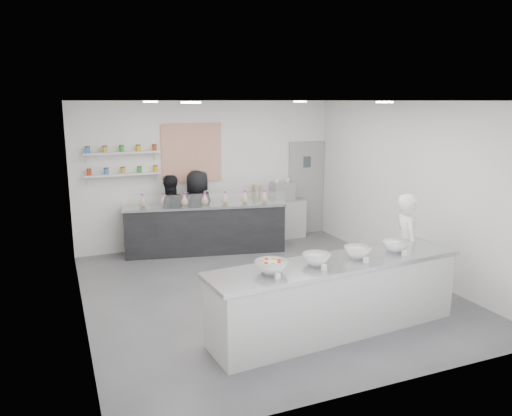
{
  "coord_description": "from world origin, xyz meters",
  "views": [
    {
      "loc": [
        -2.99,
        -6.95,
        3.01
      ],
      "look_at": [
        0.02,
        0.4,
        1.29
      ],
      "focal_mm": 35.0,
      "sensor_mm": 36.0,
      "label": 1
    }
  ],
  "objects_px": {
    "back_bar": "(206,229)",
    "espresso_ledge": "(279,219)",
    "espresso_machine": "(282,191)",
    "woman_prep": "(407,247)",
    "staff_right": "(198,210)",
    "prep_counter": "(336,296)",
    "staff_left": "(170,215)"
  },
  "relations": [
    {
      "from": "prep_counter",
      "to": "espresso_ledge",
      "type": "distance_m",
      "value": 4.6
    },
    {
      "from": "woman_prep",
      "to": "staff_left",
      "type": "height_order",
      "value": "woman_prep"
    },
    {
      "from": "prep_counter",
      "to": "espresso_machine",
      "type": "distance_m",
      "value": 4.65
    },
    {
      "from": "back_bar",
      "to": "espresso_ledge",
      "type": "bearing_deg",
      "value": 24.57
    },
    {
      "from": "prep_counter",
      "to": "espresso_machine",
      "type": "bearing_deg",
      "value": 68.95
    },
    {
      "from": "espresso_machine",
      "to": "woman_prep",
      "type": "bearing_deg",
      "value": -85.53
    },
    {
      "from": "woman_prep",
      "to": "staff_left",
      "type": "bearing_deg",
      "value": 57.61
    },
    {
      "from": "prep_counter",
      "to": "staff_left",
      "type": "distance_m",
      "value": 4.45
    },
    {
      "from": "woman_prep",
      "to": "staff_right",
      "type": "relative_size",
      "value": 1.0
    },
    {
      "from": "espresso_ledge",
      "to": "espresso_machine",
      "type": "bearing_deg",
      "value": 0.0
    },
    {
      "from": "espresso_ledge",
      "to": "staff_right",
      "type": "relative_size",
      "value": 0.71
    },
    {
      "from": "espresso_machine",
      "to": "woman_prep",
      "type": "height_order",
      "value": "woman_prep"
    },
    {
      "from": "staff_right",
      "to": "espresso_machine",
      "type": "bearing_deg",
      "value": 163.74
    },
    {
      "from": "back_bar",
      "to": "espresso_ledge",
      "type": "relative_size",
      "value": 2.71
    },
    {
      "from": "back_bar",
      "to": "staff_right",
      "type": "relative_size",
      "value": 1.93
    },
    {
      "from": "staff_right",
      "to": "espresso_ledge",
      "type": "bearing_deg",
      "value": 163.91
    },
    {
      "from": "prep_counter",
      "to": "staff_right",
      "type": "height_order",
      "value": "staff_right"
    },
    {
      "from": "back_bar",
      "to": "espresso_machine",
      "type": "height_order",
      "value": "espresso_machine"
    },
    {
      "from": "espresso_machine",
      "to": "staff_right",
      "type": "distance_m",
      "value": 1.98
    },
    {
      "from": "espresso_ledge",
      "to": "woman_prep",
      "type": "xyz_separation_m",
      "value": [
        0.36,
        -3.83,
        0.38
      ]
    },
    {
      "from": "back_bar",
      "to": "espresso_machine",
      "type": "xyz_separation_m",
      "value": [
        1.89,
        0.42,
        0.57
      ]
    },
    {
      "from": "back_bar",
      "to": "espresso_ledge",
      "type": "xyz_separation_m",
      "value": [
        1.82,
        0.42,
        -0.06
      ]
    },
    {
      "from": "back_bar",
      "to": "woman_prep",
      "type": "relative_size",
      "value": 1.94
    },
    {
      "from": "espresso_ledge",
      "to": "staff_right",
      "type": "height_order",
      "value": "staff_right"
    },
    {
      "from": "espresso_ledge",
      "to": "staff_left",
      "type": "bearing_deg",
      "value": -176.02
    },
    {
      "from": "back_bar",
      "to": "espresso_machine",
      "type": "relative_size",
      "value": 6.5
    },
    {
      "from": "prep_counter",
      "to": "staff_right",
      "type": "xyz_separation_m",
      "value": [
        -0.66,
        4.26,
        0.34
      ]
    },
    {
      "from": "espresso_machine",
      "to": "staff_right",
      "type": "height_order",
      "value": "staff_right"
    },
    {
      "from": "espresso_ledge",
      "to": "staff_right",
      "type": "xyz_separation_m",
      "value": [
        -1.9,
        -0.17,
        0.39
      ]
    },
    {
      "from": "prep_counter",
      "to": "staff_right",
      "type": "distance_m",
      "value": 4.32
    },
    {
      "from": "woman_prep",
      "to": "staff_left",
      "type": "xyz_separation_m",
      "value": [
        -2.84,
        3.66,
        -0.03
      ]
    },
    {
      "from": "staff_left",
      "to": "woman_prep",
      "type": "bearing_deg",
      "value": 123.62
    }
  ]
}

